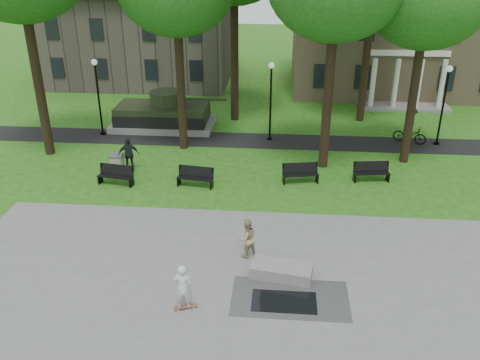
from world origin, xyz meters
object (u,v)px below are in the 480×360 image
object	(u,v)px
cyclist	(411,129)
trash_bin	(117,163)
concrete_block	(281,270)
park_bench_0	(116,174)
skateboarder	(183,287)
friend_watching	(247,238)

from	to	relation	value
cyclist	trash_bin	xyz separation A→B (m)	(-16.26, -5.63, -0.40)
concrete_block	park_bench_0	world-z (taller)	park_bench_0
cyclist	park_bench_0	xyz separation A→B (m)	(-15.86, -7.13, -0.36)
skateboarder	friend_watching	xyz separation A→B (m)	(1.86, 3.22, -0.03)
park_bench_0	trash_bin	bearing A→B (deg)	114.44
skateboarder	friend_watching	bearing A→B (deg)	-130.90
park_bench_0	trash_bin	distance (m)	1.55
trash_bin	friend_watching	bearing A→B (deg)	-45.08
skateboarder	cyclist	bearing A→B (deg)	-134.34
trash_bin	skateboarder	bearing A→B (deg)	-62.54
concrete_block	friend_watching	distance (m)	1.88
skateboarder	cyclist	size ratio (longest dim) A/B	0.77
cyclist	park_bench_0	world-z (taller)	cyclist
skateboarder	friend_watching	distance (m)	3.72
concrete_block	friend_watching	world-z (taller)	friend_watching
skateboarder	park_bench_0	distance (m)	10.46
park_bench_0	concrete_block	bearing A→B (deg)	-31.08
park_bench_0	friend_watching	bearing A→B (deg)	-30.97
cyclist	trash_bin	bearing A→B (deg)	133.12
skateboarder	friend_watching	size ratio (longest dim) A/B	1.04
concrete_block	park_bench_0	xyz separation A→B (m)	(-8.32, 7.07, 0.28)
skateboarder	park_bench_0	size ratio (longest dim) A/B	0.90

